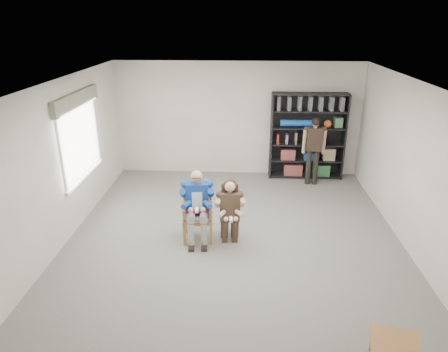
# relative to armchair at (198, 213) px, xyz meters

# --- Properties ---
(room_shell) EXTENTS (6.00, 7.00, 2.80)m
(room_shell) POSITION_rel_armchair_xyz_m (0.65, -0.15, 0.89)
(room_shell) COLOR beige
(room_shell) RESTS_ON ground
(floor) EXTENTS (6.00, 7.00, 0.01)m
(floor) POSITION_rel_armchair_xyz_m (0.65, -0.15, -0.51)
(floor) COLOR #63615C
(floor) RESTS_ON ground
(window_left) EXTENTS (0.16, 2.00, 1.75)m
(window_left) POSITION_rel_armchair_xyz_m (-2.30, 0.85, 1.12)
(window_left) COLOR white
(window_left) RESTS_ON room_shell
(armchair) EXTENTS (0.63, 0.62, 1.01)m
(armchair) POSITION_rel_armchair_xyz_m (0.00, 0.00, 0.00)
(armchair) COLOR #B0673F
(armchair) RESTS_ON floor
(seated_man) EXTENTS (0.63, 0.84, 1.31)m
(seated_man) POSITION_rel_armchair_xyz_m (0.00, -0.00, 0.15)
(seated_man) COLOR navy
(seated_man) RESTS_ON floor
(kneeling_woman) EXTENTS (0.57, 0.85, 1.20)m
(kneeling_woman) POSITION_rel_armchair_xyz_m (0.58, -0.12, 0.10)
(kneeling_woman) COLOR #35261B
(kneeling_woman) RESTS_ON floor
(bookshelf) EXTENTS (1.80, 0.38, 2.10)m
(bookshelf) POSITION_rel_armchair_xyz_m (2.35, 3.13, 0.54)
(bookshelf) COLOR black
(bookshelf) RESTS_ON floor
(standing_man) EXTENTS (0.52, 0.30, 1.64)m
(standing_man) POSITION_rel_armchair_xyz_m (2.44, 2.67, 0.31)
(standing_man) COLOR black
(standing_man) RESTS_ON floor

